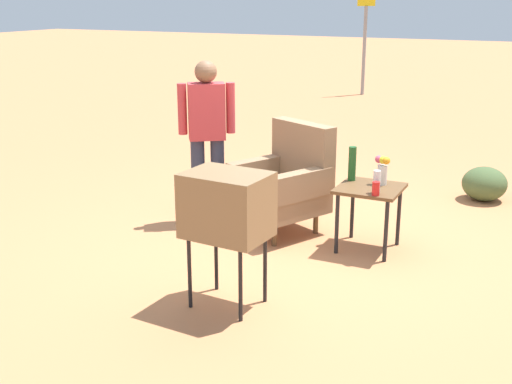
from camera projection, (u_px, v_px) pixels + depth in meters
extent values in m
plane|color=#C17A4C|center=(296.00, 238.00, 6.33)|extent=(60.00, 60.00, 0.00)
cylinder|color=brown|center=(240.00, 220.00, 6.51)|extent=(0.05, 0.05, 0.22)
cylinder|color=brown|center=(274.00, 234.00, 6.11)|extent=(0.05, 0.05, 0.22)
cylinder|color=brown|center=(280.00, 209.00, 6.83)|extent=(0.05, 0.05, 0.22)
cylinder|color=brown|center=(316.00, 223.00, 6.43)|extent=(0.05, 0.05, 0.22)
cube|color=#8C6B4C|center=(278.00, 201.00, 6.41)|extent=(1.01, 1.01, 0.20)
cube|color=#8C6B4C|center=(303.00, 154.00, 6.48)|extent=(0.75, 0.47, 0.64)
cube|color=#8C6B4C|center=(257.00, 172.00, 6.58)|extent=(0.42, 0.68, 0.26)
cube|color=#8C6B4C|center=(300.00, 185.00, 6.10)|extent=(0.42, 0.68, 0.26)
cylinder|color=black|center=(337.00, 224.00, 5.89)|extent=(0.04, 0.04, 0.57)
cylinder|color=black|center=(386.00, 231.00, 5.70)|extent=(0.04, 0.04, 0.57)
cylinder|color=black|center=(352.00, 209.00, 6.27)|extent=(0.04, 0.04, 0.57)
cylinder|color=black|center=(399.00, 216.00, 6.08)|extent=(0.04, 0.04, 0.57)
cube|color=brown|center=(370.00, 188.00, 5.90)|extent=(0.56, 0.56, 0.03)
cylinder|color=black|center=(265.00, 268.00, 4.95)|extent=(0.03, 0.03, 0.55)
cylinder|color=black|center=(216.00, 257.00, 5.16)|extent=(0.03, 0.03, 0.55)
cylinder|color=black|center=(240.00, 286.00, 4.65)|extent=(0.03, 0.03, 0.55)
cylinder|color=black|center=(190.00, 273.00, 4.86)|extent=(0.03, 0.03, 0.55)
cube|color=olive|center=(227.00, 205.00, 4.75)|extent=(0.63, 0.48, 0.48)
cube|color=#383D3F|center=(243.00, 197.00, 4.94)|extent=(0.42, 0.04, 0.34)
cylinder|color=#2D3347|center=(198.00, 180.00, 6.71)|extent=(0.14, 0.14, 0.86)
cylinder|color=#2D3347|center=(218.00, 180.00, 6.74)|extent=(0.14, 0.14, 0.86)
cube|color=#BC383D|center=(207.00, 111.00, 6.52)|extent=(0.42, 0.38, 0.56)
cylinder|color=#BC383D|center=(182.00, 109.00, 6.48)|extent=(0.09, 0.09, 0.50)
cylinder|color=#BC383D|center=(231.00, 108.00, 6.54)|extent=(0.09, 0.09, 0.50)
sphere|color=brown|center=(206.00, 72.00, 6.41)|extent=(0.22, 0.22, 0.22)
cylinder|color=gray|center=(364.00, 51.00, 15.12)|extent=(0.08, 0.08, 2.00)
cylinder|color=#1E5623|center=(352.00, 164.00, 6.06)|extent=(0.07, 0.07, 0.32)
cylinder|color=red|center=(376.00, 189.00, 5.62)|extent=(0.07, 0.07, 0.12)
cylinder|color=silver|center=(377.00, 182.00, 5.69)|extent=(0.06, 0.06, 0.20)
cylinder|color=silver|center=(382.00, 175.00, 5.94)|extent=(0.09, 0.09, 0.18)
sphere|color=yellow|center=(383.00, 160.00, 5.90)|extent=(0.07, 0.07, 0.07)
sphere|color=#E04C66|center=(379.00, 159.00, 5.93)|extent=(0.07, 0.07, 0.07)
sphere|color=orange|center=(386.00, 161.00, 5.87)|extent=(0.07, 0.07, 0.07)
ellipsoid|color=#475B33|center=(484.00, 184.00, 7.45)|extent=(0.50, 0.50, 0.39)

